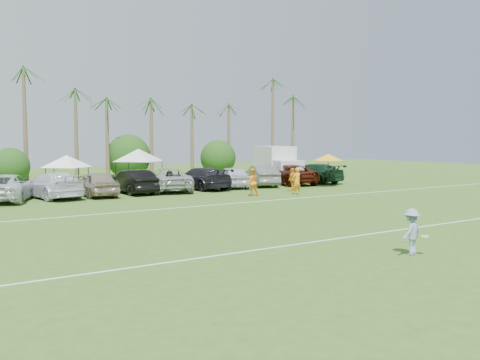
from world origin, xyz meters
TOP-DOWN VIEW (x-y plane):
  - ground at (0.00, 0.00)m, footprint 120.00×120.00m
  - field_lines at (0.00, 8.00)m, footprint 80.00×12.10m
  - palm_tree_4 at (-4.00, 38.00)m, footprint 2.40×2.40m
  - palm_tree_5 at (0.00, 38.00)m, footprint 2.40×2.40m
  - palm_tree_6 at (4.00, 38.00)m, footprint 2.40×2.40m
  - palm_tree_7 at (8.00, 38.00)m, footprint 2.40×2.40m
  - palm_tree_8 at (13.00, 38.00)m, footprint 2.40×2.40m
  - palm_tree_9 at (18.00, 38.00)m, footprint 2.40×2.40m
  - palm_tree_10 at (23.00, 38.00)m, footprint 2.40×2.40m
  - palm_tree_11 at (27.00, 38.00)m, footprint 2.40×2.40m
  - bush_tree_1 at (-6.00, 39.00)m, footprint 4.00×4.00m
  - bush_tree_2 at (6.00, 39.00)m, footprint 4.00×4.00m
  - bush_tree_3 at (16.00, 39.00)m, footprint 4.00×4.00m
  - sideline_player_a at (9.23, 15.85)m, footprint 0.76×0.55m
  - sideline_player_b at (6.12, 16.99)m, footprint 1.08×0.93m
  - sideline_player_c at (10.52, 17.91)m, footprint 1.13×0.74m
  - box_truck at (14.83, 25.46)m, footprint 3.77×6.69m
  - canopy_tent_left at (-3.69, 27.57)m, footprint 3.91×3.91m
  - canopy_tent_right at (2.46, 28.34)m, footprint 4.49×4.49m
  - market_umbrella at (15.19, 19.09)m, footprint 2.45×2.45m
  - frisbee_player at (0.01, -1.58)m, footprint 1.15×0.86m
  - parked_car_2 at (-8.77, 22.90)m, footprint 5.07×6.85m
  - parked_car_3 at (-5.93, 23.04)m, footprint 3.37×6.28m
  - parked_car_4 at (-3.09, 22.58)m, footprint 2.08×5.09m
  - parked_car_5 at (-0.25, 22.93)m, footprint 1.92×5.28m
  - parked_car_6 at (2.59, 22.99)m, footprint 4.44×6.77m
  - parked_car_7 at (5.43, 23.04)m, footprint 2.89×6.14m
  - parked_car_8 at (8.27, 22.93)m, footprint 3.34×5.44m
  - parked_car_9 at (11.11, 22.78)m, footprint 3.52×5.56m
  - parked_car_10 at (13.95, 22.79)m, footprint 3.58×6.52m
  - parked_car_11 at (16.79, 22.80)m, footprint 3.12×6.21m

SIDE VIEW (x-z plane):
  - ground at x=0.00m, z-range 0.00..0.00m
  - field_lines at x=0.00m, z-range 0.00..0.01m
  - frisbee_player at x=0.01m, z-range 0.00..1.62m
  - parked_car_2 at x=-8.77m, z-range 0.00..1.73m
  - parked_car_3 at x=-5.93m, z-range 0.00..1.73m
  - parked_car_4 at x=-3.09m, z-range 0.00..1.73m
  - parked_car_5 at x=-0.25m, z-range 0.00..1.73m
  - parked_car_6 at x=2.59m, z-range 0.00..1.73m
  - parked_car_7 at x=5.43m, z-range 0.00..1.73m
  - parked_car_8 at x=8.27m, z-range 0.00..1.73m
  - parked_car_9 at x=11.11m, z-range 0.00..1.73m
  - parked_car_10 at x=13.95m, z-range 0.00..1.73m
  - parked_car_11 at x=16.79m, z-range 0.00..1.73m
  - sideline_player_c at x=10.52m, z-range 0.00..1.78m
  - sideline_player_b at x=6.12m, z-range 0.00..1.92m
  - sideline_player_a at x=9.23m, z-range 0.00..1.94m
  - box_truck at x=14.83m, z-range 0.11..3.37m
  - bush_tree_1 at x=-6.00m, z-range -0.20..3.80m
  - bush_tree_2 at x=6.00m, z-range -0.20..3.80m
  - bush_tree_3 at x=16.00m, z-range -0.20..3.80m
  - market_umbrella at x=15.19m, z-range 1.08..3.81m
  - canopy_tent_left at x=-3.69m, z-range 1.13..4.30m
  - canopy_tent_right at x=2.46m, z-range 1.30..4.93m
  - palm_tree_4 at x=-4.00m, z-range 3.03..11.93m
  - palm_tree_8 at x=13.00m, z-range 3.03..11.93m
  - palm_tree_5 at x=0.00m, z-range 3.40..13.30m
  - palm_tree_9 at x=18.00m, z-range 3.40..13.30m
  - palm_tree_6 at x=4.00m, z-range 3.76..14.66m
  - palm_tree_10 at x=23.00m, z-range 3.76..14.66m
  - palm_tree_7 at x=8.00m, z-range 4.11..16.01m
  - palm_tree_11 at x=27.00m, z-range 4.11..16.01m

